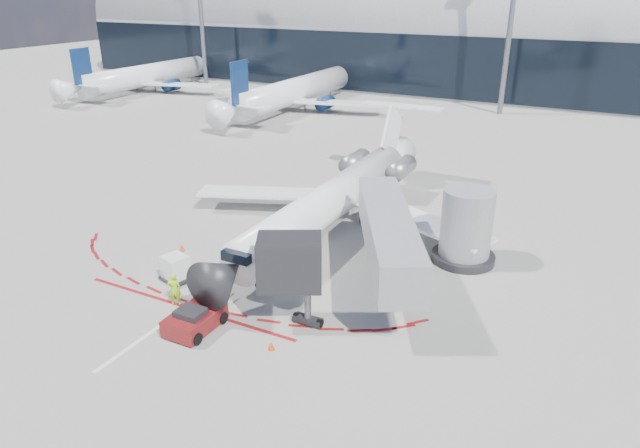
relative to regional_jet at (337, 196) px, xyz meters
The scene contains 15 objects.
ground 4.26m from the regional_jet, 132.62° to the right, with size 260.00×260.00×0.00m, color slate.
apron_centerline 3.43m from the regional_jet, 165.97° to the right, with size 0.25×40.00×0.01m, color silver.
apron_stop_bar 14.50m from the regional_jet, 99.62° to the right, with size 14.00×0.25×0.01m, color maroon.
terminal_building 62.72m from the regional_jet, 92.19° to the left, with size 150.00×24.15×24.00m.
jet_bridge 9.31m from the regional_jet, 37.16° to the right, with size 10.03×15.20×4.90m.
light_mast_west 66.40m from the regional_jet, 136.23° to the left, with size 0.70×0.70×25.00m, color slate.
light_mast_centre 46.59m from the regional_jet, 86.71° to the left, with size 0.70×0.70×25.00m, color slate.
regional_jet is the anchor object (origin of this frame).
pushback_tug 15.67m from the regional_jet, 92.05° to the right, with size 2.15×4.99×1.29m.
ramp_worker 14.54m from the regional_jet, 102.25° to the right, with size 0.71×0.47×1.95m, color #A2EC18.
uld_container 13.01m from the regional_jet, 112.37° to the right, with size 2.02×1.84×1.60m.
safety_cone_left 11.48m from the regional_jet, 130.35° to the right, with size 0.37×0.37×0.51m, color #E04304.
safety_cone_right 15.93m from the regional_jet, 75.75° to the right, with size 0.31×0.31×0.44m, color #E04304.
bg_airliner_0 64.82m from the regional_jet, 144.73° to the left, with size 30.72×32.53×9.94m, color white, non-canonical shape.
bg_airliner_1 42.81m from the regional_jet, 123.86° to the left, with size 31.15×32.98×10.08m, color white, non-canonical shape.
Camera 1 is at (19.10, -32.15, 16.47)m, focal length 32.00 mm.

